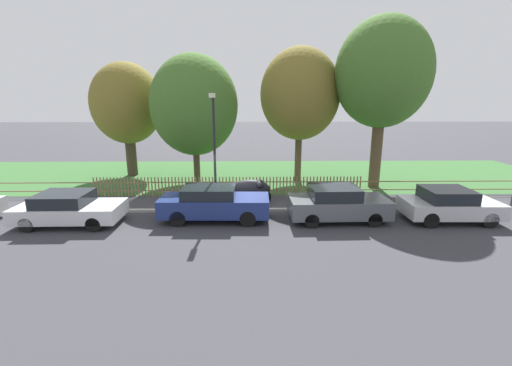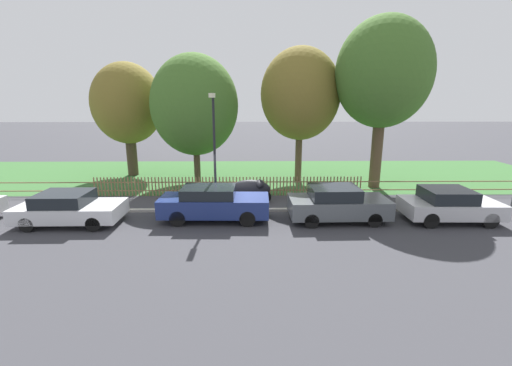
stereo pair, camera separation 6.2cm
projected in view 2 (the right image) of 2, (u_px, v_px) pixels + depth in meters
The scene contains 14 objects.
ground_plane at pixel (225, 212), 15.22m from camera, with size 120.00×120.00×0.00m, color #38383D.
kerb_stone at pixel (225, 210), 15.31m from camera, with size 41.84×0.20×0.12m, color #B2ADA3.
grass_strip at pixel (233, 175), 22.62m from camera, with size 41.84×9.96×0.01m, color #33602D.
park_fence at pixel (228, 186), 17.68m from camera, with size 41.84×0.05×1.00m.
parked_car_black_saloon at pixel (69, 208), 13.67m from camera, with size 4.04×1.90×1.30m.
parked_car_navy_estate at pixel (213, 203), 14.05m from camera, with size 4.47×1.74×1.42m.
parked_car_red_compact at pixel (337, 204), 14.01m from camera, with size 4.04×1.85×1.44m.
parked_car_white_van at pixel (449, 205), 13.99m from camera, with size 3.78×1.90×1.36m.
covered_motorcycle at pixel (251, 189), 16.44m from camera, with size 2.04×0.81×1.14m.
tree_nearest_kerb at pixel (127, 104), 21.52m from camera, with size 4.38×4.38×7.13m.
tree_behind_motorcycle at pixel (195, 105), 19.53m from camera, with size 4.98×4.98×7.40m.
tree_mid_park at pixel (300, 94), 19.82m from camera, with size 4.61×4.61×7.82m.
tree_far_left at pixel (383, 74), 18.03m from camera, with size 5.02×5.02×9.12m.
street_lamp at pixel (214, 137), 14.92m from camera, with size 0.20×0.79×5.13m.
Camera 2 is at (1.21, -14.48, 4.92)m, focal length 24.00 mm.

